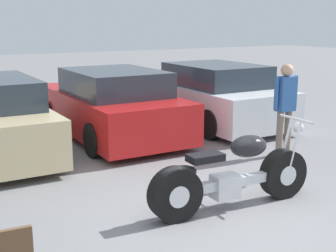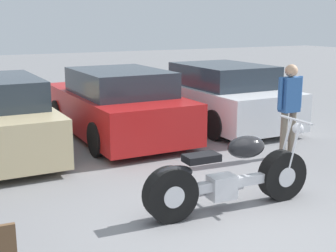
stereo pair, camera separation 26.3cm
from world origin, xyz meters
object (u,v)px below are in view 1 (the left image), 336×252
parked_car_white (211,96)px  person_standing (285,102)px  motorcycle (231,176)px  parked_car_red (111,106)px

parked_car_white → person_standing: (-0.39, -2.83, 0.32)m
motorcycle → parked_car_white: parked_car_white is taller
parked_car_red → person_standing: person_standing is taller
motorcycle → parked_car_white: 5.09m
parked_car_white → person_standing: 2.87m
parked_car_red → parked_car_white: 2.50m
parked_car_white → motorcycle: bearing=-122.0°
person_standing → parked_car_red: bearing=126.8°
parked_car_red → person_standing: bearing=-53.2°
parked_car_white → person_standing: bearing=-97.9°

